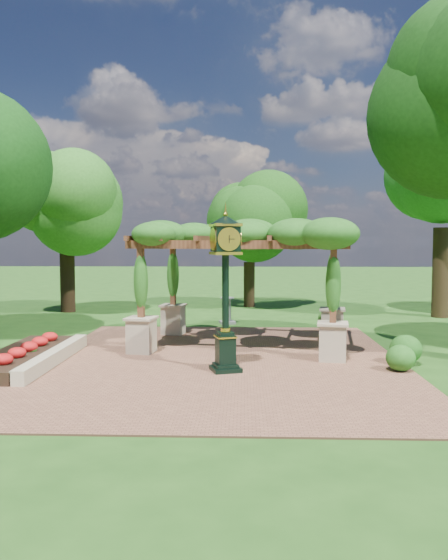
{
  "coord_description": "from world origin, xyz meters",
  "views": [
    {
      "loc": [
        0.61,
        -14.13,
        3.36
      ],
      "look_at": [
        0.0,
        2.5,
        2.2
      ],
      "focal_mm": 35.0,
      "sensor_mm": 36.0,
      "label": 1
    }
  ],
  "objects": [
    {
      "name": "brick_plaza",
      "position": [
        0.0,
        1.0,
        0.02
      ],
      "size": [
        10.0,
        12.0,
        0.04
      ],
      "primitive_type": "cube",
      "color": "brown",
      "rests_on": "ground"
    },
    {
      "name": "sundial",
      "position": [
        -0.07,
        8.17,
        0.48
      ],
      "size": [
        0.74,
        0.74,
        1.09
      ],
      "rotation": [
        0.0,
        0.0,
        0.25
      ],
      "color": "gray",
      "rests_on": "ground"
    },
    {
      "name": "tree_west_far",
      "position": [
        -7.86,
        11.68,
        5.12
      ],
      "size": [
        4.72,
        4.72,
        7.45
      ],
      "color": "black",
      "rests_on": "ground"
    },
    {
      "name": "ground",
      "position": [
        0.0,
        0.0,
        0.0
      ],
      "size": [
        120.0,
        120.0,
        0.0
      ],
      "primitive_type": "plane",
      "color": "#1E4714",
      "rests_on": "ground"
    },
    {
      "name": "shrub_mid",
      "position": [
        5.05,
        0.8,
        0.43
      ],
      "size": [
        1.07,
        1.07,
        0.78
      ],
      "primitive_type": "ellipsoid",
      "rotation": [
        0.0,
        0.0,
        0.27
      ],
      "color": "#205417",
      "rests_on": "brick_plaza"
    },
    {
      "name": "pergola",
      "position": [
        0.58,
        3.23,
        3.37
      ],
      "size": [
        7.09,
        5.06,
        4.12
      ],
      "rotation": [
        0.0,
        0.0,
        -0.16
      ],
      "color": "tan",
      "rests_on": "brick_plaza"
    },
    {
      "name": "flower_bed",
      "position": [
        -5.5,
        0.5,
        0.18
      ],
      "size": [
        1.5,
        5.0,
        0.36
      ],
      "primitive_type": "cube",
      "color": "red",
      "rests_on": "ground"
    },
    {
      "name": "tree_north",
      "position": [
        0.89,
        14.14,
        4.11
      ],
      "size": [
        3.77,
        3.77,
        5.98
      ],
      "color": "#2F2112",
      "rests_on": "ground"
    },
    {
      "name": "shrub_back",
      "position": [
        3.84,
        6.47,
        0.43
      ],
      "size": [
        0.9,
        0.9,
        0.78
      ],
      "primitive_type": "ellipsoid",
      "rotation": [
        0.0,
        0.0,
        0.05
      ],
      "color": "#295A1A",
      "rests_on": "brick_plaza"
    },
    {
      "name": "shrub_front",
      "position": [
        4.65,
        -0.1,
        0.38
      ],
      "size": [
        0.94,
        0.94,
        0.68
      ],
      "primitive_type": "ellipsoid",
      "rotation": [
        0.0,
        0.0,
        -0.3
      ],
      "color": "#235C1A",
      "rests_on": "brick_plaza"
    },
    {
      "name": "tree_east_far",
      "position": [
        9.4,
        10.47,
        7.1
      ],
      "size": [
        5.36,
        5.36,
        10.32
      ],
      "color": "#322413",
      "rests_on": "ground"
    },
    {
      "name": "border_wall",
      "position": [
        -4.6,
        0.5,
        0.2
      ],
      "size": [
        0.35,
        5.0,
        0.4
      ],
      "primitive_type": "cube",
      "color": "#C6B793",
      "rests_on": "ground"
    },
    {
      "name": "pedestal_clock",
      "position": [
        0.14,
        -0.26,
        2.45
      ],
      "size": [
        1.01,
        1.01,
        4.08
      ],
      "rotation": [
        0.0,
        0.0,
        0.31
      ],
      "color": "black",
      "rests_on": "brick_plaza"
    }
  ]
}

